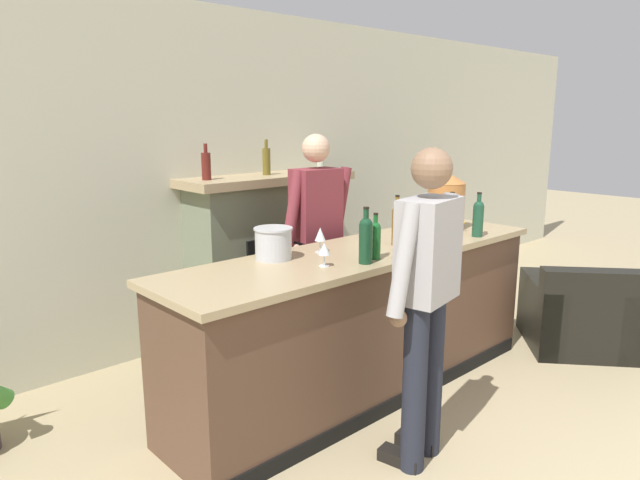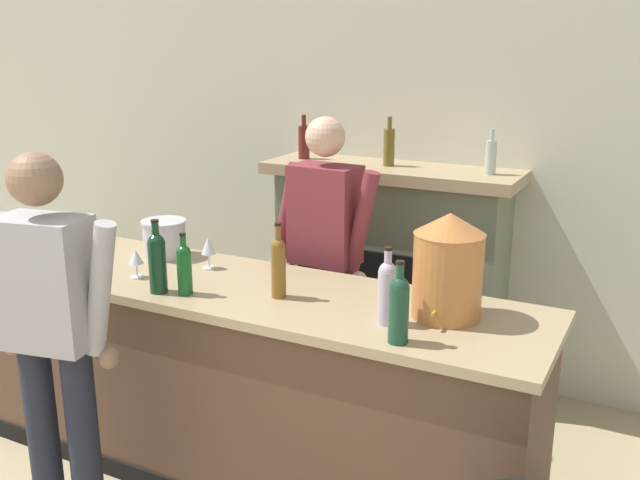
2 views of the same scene
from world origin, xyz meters
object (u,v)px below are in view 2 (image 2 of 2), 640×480
Objects in this scene: person_customer at (53,340)px; ice_bucket_steel at (164,238)px; wine_bottle_cabernet_heavy at (399,306)px; fireplace_stone at (389,273)px; wine_bottle_riesling_slim at (387,290)px; wine_glass_front_left at (136,258)px; wine_bottle_chardonnay_pale at (157,260)px; wine_glass_back_row at (208,247)px; copper_dispenser at (448,265)px; wine_bottle_rose_blush at (278,265)px; potted_plant_corner at (71,290)px; person_bartender at (325,261)px; wine_bottle_merlot_tall at (184,267)px.

person_customer reaches higher than ice_bucket_steel.
ice_bucket_steel is 1.60m from wine_bottle_cabernet_heavy.
fireplace_stone is 5.19× the size of wine_bottle_riesling_slim.
wine_bottle_cabernet_heavy is 1.43m from wine_glass_front_left.
wine_bottle_chardonnay_pale reaches higher than wine_glass_back_row.
person_customer is 3.85× the size of copper_dispenser.
fireplace_stone is 1.82m from wine_bottle_cabernet_heavy.
wine_glass_back_row is 1.15× the size of wine_glass_front_left.
person_customer is 1.64m from copper_dispenser.
wine_bottle_riesling_slim is (1.07, 0.13, -0.01)m from wine_bottle_chardonnay_pale.
person_customer is 12.12× the size of wine_glass_front_left.
wine_glass_front_left is at bearing 174.41° from wine_bottle_cabernet_heavy.
wine_bottle_rose_blush is at bearing -88.98° from fireplace_stone.
wine_glass_back_row reaches higher than potted_plant_corner.
potted_plant_corner is (-2.43, -0.36, -0.40)m from fireplace_stone.
wine_bottle_riesling_slim is 1.11m from wine_glass_back_row.
wine_glass_back_row is at bearing 50.95° from wine_glass_front_left.
wine_bottle_cabernet_heavy is 1.01× the size of wine_bottle_riesling_slim.
person_bartender is 12.31× the size of wine_glass_front_left.
wine_bottle_rose_blush is 1.06× the size of wine_bottle_cabernet_heavy.
wine_glass_back_row is at bearing 109.85° from wine_bottle_merlot_tall.
person_bartender reaches higher than ice_bucket_steel.
fireplace_stone is at bearing 76.51° from wine_bottle_merlot_tall.
wine_bottle_cabernet_heavy is 0.19m from wine_bottle_riesling_slim.
wine_bottle_riesling_slim is 2.29× the size of wine_glass_front_left.
potted_plant_corner is at bearing 156.32° from wine_glass_back_row.
wine_glass_front_left is (1.70, -1.13, 0.81)m from potted_plant_corner.
wine_bottle_chardonnay_pale is (0.34, -0.46, 0.05)m from ice_bucket_steel.
wine_glass_front_left is (-1.31, -0.02, -0.05)m from wine_bottle_riesling_slim.
wine_bottle_cabernet_heavy reaches higher than ice_bucket_steel.
wine_bottle_chardonnay_pale is at bearing -107.39° from fireplace_stone.
potted_plant_corner is 2.45m from wine_bottle_chardonnay_pale.
ice_bucket_steel is 0.73× the size of wine_bottle_cabernet_heavy.
person_customer is 10.50× the size of wine_glass_back_row.
wine_bottle_chardonnay_pale is 1.05× the size of wine_bottle_riesling_slim.
person_customer is 7.19× the size of ice_bucket_steel.
wine_bottle_chardonnay_pale is at bearing -159.48° from wine_bottle_rose_blush.
wine_glass_front_left is at bearing -72.84° from ice_bucket_steel.
wine_bottle_cabernet_heavy is (0.78, -0.90, 0.19)m from person_bartender.
wine_bottle_rose_blush is at bearing 6.18° from wine_glass_front_left.
fireplace_stone is at bearing 74.00° from person_customer.
fireplace_stone is at bearing 120.88° from copper_dispenser.
person_bartender is 0.66m from wine_glass_back_row.
wine_bottle_riesling_slim is at bearing -20.21° from potted_plant_corner.
copper_dispenser is (0.77, -1.28, 0.53)m from fireplace_stone.
fireplace_stone reaches higher than wine_bottle_riesling_slim.
fireplace_stone is 2.23m from person_customer.
wine_bottle_rose_blush is at bearing -23.01° from potted_plant_corner.
potted_plant_corner is 3.47m from wine_bottle_cabernet_heavy.
wine_bottle_rose_blush is 0.43m from wine_bottle_merlot_tall.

